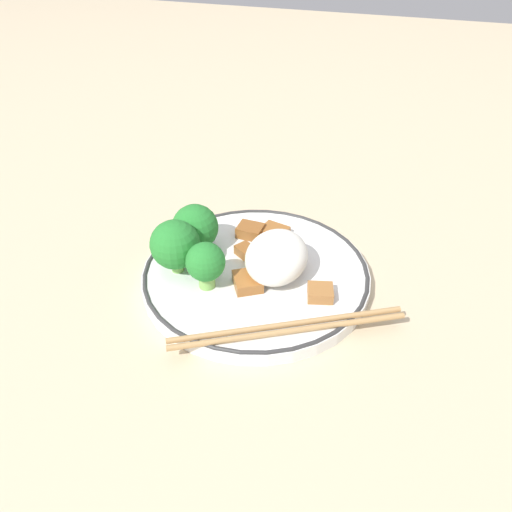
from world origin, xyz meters
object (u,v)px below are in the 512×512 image
plate (256,274)px  broccoli_back_center (175,245)px  broccoli_back_left (195,228)px  broccoli_back_right (206,263)px  chopsticks (288,328)px

plate → broccoli_back_center: size_ratio=4.07×
broccoli_back_left → broccoli_back_center: (0.05, -0.00, 0.01)m
broccoli_back_right → broccoli_back_left: bearing=-147.7°
broccoli_back_right → broccoli_back_center: bearing=-110.2°
broccoli_back_left → broccoli_back_right: broccoli_back_left is taller
broccoli_back_right → chopsticks: (0.04, 0.10, -0.03)m
broccoli_back_left → chopsticks: bearing=54.9°
broccoli_back_center → broccoli_back_right: size_ratio=1.16×
broccoli_back_center → chopsticks: (0.05, 0.15, -0.03)m
broccoli_back_center → broccoli_back_right: 0.05m
broccoli_back_center → chopsticks: bearing=69.7°
broccoli_back_left → chopsticks: 0.18m
broccoli_back_left → broccoli_back_right: (0.06, 0.04, 0.00)m
chopsticks → broccoli_back_right: bearing=-110.4°
broccoli_back_center → broccoli_back_right: bearing=69.8°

